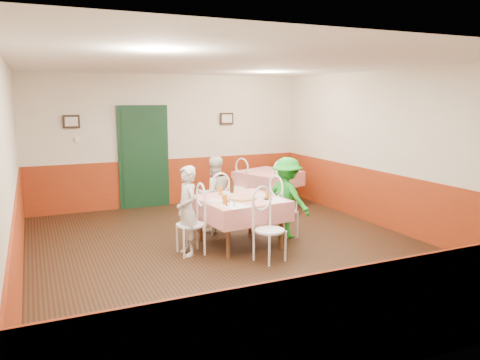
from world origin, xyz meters
name	(u,v)px	position (x,y,z in m)	size (l,w,h in m)	color
floor	(235,250)	(0.00, 0.00, 0.00)	(7.00, 7.00, 0.00)	black
ceiling	(235,63)	(0.00, 0.00, 2.80)	(7.00, 7.00, 0.00)	white
back_wall	(170,141)	(0.00, 3.50, 1.40)	(6.00, 0.10, 2.80)	beige
front_wall	(406,211)	(0.00, -3.50, 1.40)	(6.00, 0.10, 2.80)	beige
left_wall	(11,173)	(-3.00, 0.00, 1.40)	(0.10, 7.00, 2.80)	beige
right_wall	(392,151)	(3.00, 0.00, 1.40)	(0.10, 7.00, 2.80)	beige
wainscot_back	(172,182)	(0.00, 3.48, 0.50)	(6.00, 0.03, 1.00)	maroon
wainscot_front	(398,314)	(0.00, -3.48, 0.50)	(6.00, 0.03, 1.00)	maroon
wainscot_left	(18,243)	(-2.98, 0.00, 0.50)	(0.03, 7.00, 1.00)	maroon
wainscot_right	(389,201)	(2.98, 0.00, 0.50)	(0.03, 7.00, 1.00)	maroon
door	(144,158)	(-0.60, 3.45, 1.05)	(0.96, 0.06, 2.10)	black
picture_left	(71,122)	(-2.00, 3.45, 1.85)	(0.32, 0.03, 0.26)	black
picture_right	(227,119)	(1.30, 3.45, 1.85)	(0.32, 0.03, 0.26)	black
thermostat	(78,139)	(-1.90, 3.45, 1.50)	(0.10, 0.03, 0.10)	white
main_table	(240,222)	(0.18, 0.21, 0.38)	(1.22, 1.22, 0.77)	red
second_table	(268,189)	(1.84, 2.43, 0.38)	(1.12, 1.12, 0.77)	red
chair_left	(191,225)	(-0.67, 0.12, 0.45)	(0.42, 0.42, 0.90)	white
chair_right	(284,211)	(1.02, 0.29, 0.45)	(0.42, 0.42, 0.90)	white
chair_far	(216,207)	(0.09, 1.05, 0.45)	(0.42, 0.42, 0.90)	white
chair_near	(270,231)	(0.26, -0.64, 0.45)	(0.42, 0.42, 0.90)	white
chair_second_a	(236,188)	(1.09, 2.43, 0.45)	(0.42, 0.42, 0.90)	white
chair_second_b	(285,192)	(1.84, 1.68, 0.45)	(0.42, 0.42, 0.90)	white
pizza	(242,198)	(0.19, 0.14, 0.77)	(0.42, 0.42, 0.03)	#B74723
plate_left	(216,201)	(-0.26, 0.14, 0.77)	(0.25, 0.25, 0.01)	white
plate_right	(262,195)	(0.58, 0.24, 0.77)	(0.25, 0.25, 0.01)	white
plate_far	(227,193)	(0.12, 0.62, 0.77)	(0.25, 0.25, 0.01)	white
glass_a	(225,200)	(-0.20, -0.10, 0.83)	(0.08, 0.08, 0.14)	#BF7219
glass_b	(268,194)	(0.57, 0.02, 0.83)	(0.07, 0.07, 0.13)	#BF7219
glass_c	(220,191)	(-0.01, 0.56, 0.83)	(0.07, 0.07, 0.13)	#BF7219
beer_bottle	(232,186)	(0.21, 0.60, 0.88)	(0.06, 0.06, 0.24)	#381C0A
shaker_a	(228,204)	(-0.21, -0.25, 0.81)	(0.04, 0.04, 0.09)	silver
shaker_b	(234,203)	(-0.13, -0.27, 0.81)	(0.04, 0.04, 0.09)	silver
shaker_c	(227,203)	(-0.22, -0.21, 0.81)	(0.04, 0.04, 0.09)	#B23319
menu_left	(234,206)	(-0.11, -0.24, 0.76)	(0.30, 0.40, 0.00)	white
menu_right	(275,200)	(0.60, -0.15, 0.76)	(0.30, 0.40, 0.00)	white
wallet	(268,199)	(0.52, -0.07, 0.77)	(0.11, 0.09, 0.02)	black
diner_left	(187,211)	(-0.72, 0.12, 0.67)	(0.49, 0.32, 1.34)	gray
diner_far	(214,194)	(0.09, 1.10, 0.66)	(0.64, 0.50, 1.32)	gray
diner_right	(287,198)	(1.07, 0.30, 0.67)	(0.87, 0.50, 1.35)	gray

